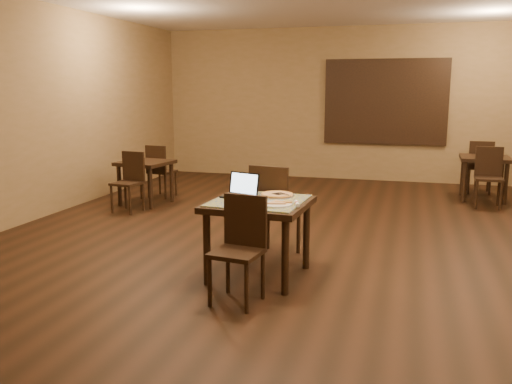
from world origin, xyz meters
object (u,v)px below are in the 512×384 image
(laptop, at_px, (242,191))
(other_table_a, at_px, (484,164))
(other_table_a_chair_near, at_px, (489,173))
(other_table_b, at_px, (145,168))
(chair_main_far, at_px, (273,206))
(chair_main_near, at_px, (241,242))
(other_table_b_chair_near, at_px, (130,178))
(other_table_a_chair_far, at_px, (480,164))
(pizza_pan, at_px, (277,196))
(tiled_table, at_px, (259,211))
(other_table_b_chair_far, at_px, (159,168))

(laptop, bearing_deg, other_table_a, 76.18)
(other_table_a_chair_near, xyz_separation_m, other_table_b, (-5.20, -1.28, 0.05))
(other_table_a, distance_m, other_table_a_chair_near, 0.54)
(chair_main_far, height_order, other_table_b, chair_main_far)
(other_table_a_chair_near, height_order, other_table_b, other_table_a_chair_near)
(chair_main_near, relative_size, other_table_b, 1.11)
(chair_main_far, height_order, other_table_a, chair_main_far)
(laptop, distance_m, other_table_b_chair_near, 3.26)
(chair_main_near, bearing_deg, laptop, 114.07)
(other_table_b, bearing_deg, other_table_a_chair_far, 32.53)
(pizza_pan, bearing_deg, laptop, -157.01)
(pizza_pan, height_order, other_table_a, pizza_pan)
(pizza_pan, relative_size, other_table_b_chair_near, 0.39)
(tiled_table, height_order, pizza_pan, pizza_pan)
(chair_main_near, relative_size, other_table_a, 1.17)
(laptop, bearing_deg, other_table_a_chair_near, 72.79)
(other_table_a_chair_far, xyz_separation_m, other_table_b_chair_near, (-5.18, -2.87, -0.02))
(tiled_table, relative_size, chair_main_near, 1.06)
(chair_main_near, distance_m, chair_main_far, 1.23)
(other_table_a_chair_far, height_order, other_table_b, other_table_a_chair_far)
(chair_main_near, xyz_separation_m, laptop, (-0.21, 0.72, 0.31))
(other_table_b_chair_far, bearing_deg, other_table_a_chair_near, -163.56)
(other_table_a_chair_far, height_order, other_table_b_chair_far, other_table_a_chair_far)
(pizza_pan, relative_size, other_table_b_chair_far, 0.39)
(tiled_table, xyz_separation_m, pizza_pan, (0.12, 0.24, 0.11))
(laptop, distance_m, other_table_a_chair_near, 4.82)
(tiled_table, distance_m, chair_main_far, 0.62)
(pizza_pan, distance_m, other_table_a_chair_far, 5.46)
(chair_main_far, relative_size, other_table_a, 1.29)
(chair_main_near, height_order, pizza_pan, chair_main_near)
(chair_main_near, distance_m, other_table_b_chair_far, 4.72)
(other_table_b_chair_far, bearing_deg, laptop, 135.69)
(other_table_a, bearing_deg, other_table_b, -158.89)
(other_table_b_chair_far, bearing_deg, chair_main_far, 142.66)
(other_table_b_chair_far, bearing_deg, pizza_pan, 140.38)
(laptop, xyz_separation_m, pizza_pan, (0.32, 0.14, -0.06))
(other_table_a, relative_size, other_table_b_chair_far, 0.89)
(tiled_table, height_order, chair_main_near, chair_main_near)
(pizza_pan, height_order, other_table_b_chair_near, other_table_b_chair_near)
(chair_main_near, distance_m, other_table_a_chair_near, 5.32)
(chair_main_far, height_order, other_table_b_chair_far, chair_main_far)
(pizza_pan, height_order, other_table_b_chair_far, other_table_b_chair_far)
(other_table_a, xyz_separation_m, other_table_b_chair_near, (-5.18, -2.33, -0.09))
(other_table_b, bearing_deg, other_table_b_chair_far, 99.32)
(pizza_pan, bearing_deg, other_table_b_chair_far, 132.27)
(laptop, height_order, other_table_b_chair_far, laptop)
(other_table_b, xyz_separation_m, other_table_b_chair_near, (0.01, -0.52, -0.07))
(chair_main_near, relative_size, laptop, 2.32)
(tiled_table, height_order, laptop, laptop)
(chair_main_far, bearing_deg, other_table_b_chair_near, -21.14)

